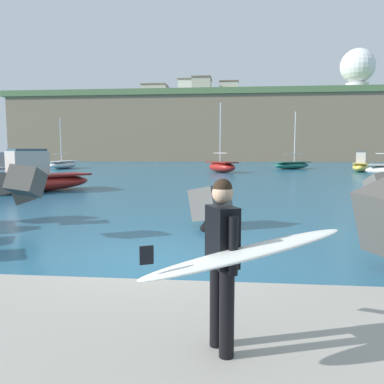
% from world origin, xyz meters
% --- Properties ---
extents(ground_plane, '(400.00, 400.00, 0.00)m').
position_xyz_m(ground_plane, '(0.00, 0.00, 0.00)').
color(ground_plane, '#235B7A').
extents(walkway_path, '(48.00, 4.40, 0.24)m').
position_xyz_m(walkway_path, '(0.00, -4.00, 0.12)').
color(walkway_path, '#9E998E').
rests_on(walkway_path, ground).
extents(breakwater_jetty, '(32.64, 7.13, 2.36)m').
position_xyz_m(breakwater_jetty, '(0.20, 1.55, 1.08)').
color(breakwater_jetty, '#605B56').
rests_on(breakwater_jetty, ground).
extents(surfer_with_board, '(2.04, 1.48, 1.78)m').
position_xyz_m(surfer_with_board, '(1.56, -4.01, 1.28)').
color(surfer_with_board, black).
rests_on(surfer_with_board, walkway_path).
extents(boat_near_left, '(5.42, 4.73, 6.88)m').
position_xyz_m(boat_near_left, '(8.93, 40.53, 0.50)').
color(boat_near_left, '#1E6656').
rests_on(boat_near_left, ground).
extents(boat_near_right, '(3.78, 4.35, 7.09)m').
position_xyz_m(boat_near_right, '(0.64, 32.50, 0.61)').
color(boat_near_right, maroon).
rests_on(boat_near_right, ground).
extents(boat_mid_left, '(5.44, 6.35, 2.36)m').
position_xyz_m(boat_mid_left, '(-9.19, 12.77, 0.72)').
color(boat_mid_left, maroon).
rests_on(boat_mid_left, ground).
extents(boat_mid_centre, '(2.30, 5.99, 6.19)m').
position_xyz_m(boat_mid_centre, '(-19.11, 38.86, 0.53)').
color(boat_mid_centre, white).
rests_on(boat_mid_centre, ground).
extents(boat_mid_right, '(2.66, 6.02, 2.10)m').
position_xyz_m(boat_mid_right, '(-19.53, 27.11, 0.63)').
color(boat_mid_right, white).
rests_on(boat_mid_right, ground).
extents(boat_far_centre, '(2.97, 4.33, 2.16)m').
position_xyz_m(boat_far_centre, '(15.31, 35.33, 0.68)').
color(boat_far_centre, '#EAC64C').
rests_on(boat_far_centre, ground).
extents(mooring_buoy_inner, '(0.44, 0.44, 0.44)m').
position_xyz_m(mooring_buoy_inner, '(-10.04, 18.84, 0.22)').
color(mooring_buoy_inner, '#E54C1E').
rests_on(mooring_buoy_inner, ground).
extents(headland_bluff, '(86.38, 38.35, 14.42)m').
position_xyz_m(headland_bluff, '(-2.53, 88.74, 7.23)').
color(headland_bluff, '#847056').
rests_on(headland_bluff, ground).
extents(radar_dome, '(7.74, 7.74, 10.77)m').
position_xyz_m(radar_dome, '(30.03, 86.62, 20.57)').
color(radar_dome, silver).
rests_on(radar_dome, headland_bluff).
extents(station_building_west, '(6.83, 5.21, 5.61)m').
position_xyz_m(station_building_west, '(-8.52, 93.08, 17.24)').
color(station_building_west, silver).
rests_on(station_building_west, headland_bluff).
extents(station_building_central, '(4.38, 6.27, 4.50)m').
position_xyz_m(station_building_central, '(-5.33, 84.76, 16.68)').
color(station_building_central, '#B2ADA3').
rests_on(station_building_central, headland_bluff).
extents(station_building_east, '(4.66, 5.26, 4.45)m').
position_xyz_m(station_building_east, '(0.92, 90.37, 16.66)').
color(station_building_east, beige).
rests_on(station_building_east, headland_bluff).
extents(station_building_annex, '(6.52, 5.86, 4.96)m').
position_xyz_m(station_building_annex, '(-18.62, 96.01, 16.91)').
color(station_building_annex, '#B2ADA3').
rests_on(station_building_annex, headland_bluff).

